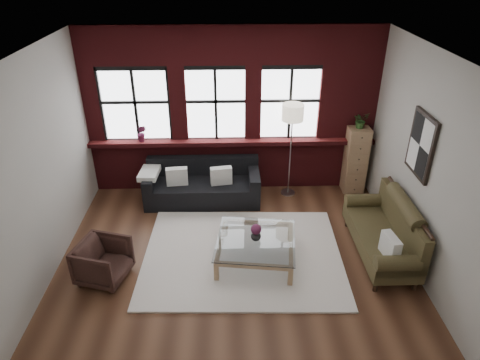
{
  "coord_description": "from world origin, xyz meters",
  "views": [
    {
      "loc": [
        -0.08,
        -5.27,
        4.4
      ],
      "look_at": [
        0.1,
        0.6,
        1.15
      ],
      "focal_mm": 32.0,
      "sensor_mm": 36.0,
      "label": 1
    }
  ],
  "objects_px": {
    "coffee_table": "(256,250)",
    "armchair": "(103,261)",
    "vase": "(256,235)",
    "drawer_chest": "(355,159)",
    "dark_sofa": "(203,182)",
    "floor_lamp": "(291,148)",
    "vintage_settee": "(382,229)"
  },
  "relations": [
    {
      "from": "coffee_table",
      "to": "armchair",
      "type": "bearing_deg",
      "value": -171.16
    },
    {
      "from": "vase",
      "to": "drawer_chest",
      "type": "relative_size",
      "value": 0.12
    },
    {
      "from": "coffee_table",
      "to": "vase",
      "type": "bearing_deg",
      "value": 90.0
    },
    {
      "from": "armchair",
      "to": "vase",
      "type": "xyz_separation_m",
      "value": [
        2.27,
        0.35,
        0.16
      ]
    },
    {
      "from": "armchair",
      "to": "drawer_chest",
      "type": "bearing_deg",
      "value": -43.74
    },
    {
      "from": "vase",
      "to": "dark_sofa",
      "type": "bearing_deg",
      "value": 116.23
    },
    {
      "from": "floor_lamp",
      "to": "coffee_table",
      "type": "bearing_deg",
      "value": -110.88
    },
    {
      "from": "armchair",
      "to": "vase",
      "type": "distance_m",
      "value": 2.3
    },
    {
      "from": "coffee_table",
      "to": "vase",
      "type": "xyz_separation_m",
      "value": [
        0.0,
        0.0,
        0.28
      ]
    },
    {
      "from": "dark_sofa",
      "to": "vintage_settee",
      "type": "bearing_deg",
      "value": -31.67
    },
    {
      "from": "dark_sofa",
      "to": "vase",
      "type": "distance_m",
      "value": 2.06
    },
    {
      "from": "coffee_table",
      "to": "vintage_settee",
      "type": "bearing_deg",
      "value": 1.99
    },
    {
      "from": "coffee_table",
      "to": "floor_lamp",
      "type": "height_order",
      "value": "floor_lamp"
    },
    {
      "from": "coffee_table",
      "to": "vase",
      "type": "height_order",
      "value": "vase"
    },
    {
      "from": "dark_sofa",
      "to": "vase",
      "type": "relative_size",
      "value": 13.15
    },
    {
      "from": "vintage_settee",
      "to": "vase",
      "type": "relative_size",
      "value": 11.35
    },
    {
      "from": "armchair",
      "to": "floor_lamp",
      "type": "bearing_deg",
      "value": -35.7
    },
    {
      "from": "drawer_chest",
      "to": "floor_lamp",
      "type": "relative_size",
      "value": 0.67
    },
    {
      "from": "drawer_chest",
      "to": "vase",
      "type": "bearing_deg",
      "value": -133.85
    },
    {
      "from": "armchair",
      "to": "drawer_chest",
      "type": "height_order",
      "value": "drawer_chest"
    },
    {
      "from": "vintage_settee",
      "to": "drawer_chest",
      "type": "bearing_deg",
      "value": 86.58
    },
    {
      "from": "vase",
      "to": "floor_lamp",
      "type": "bearing_deg",
      "value": 69.12
    },
    {
      "from": "coffee_table",
      "to": "floor_lamp",
      "type": "relative_size",
      "value": 0.6
    },
    {
      "from": "vase",
      "to": "floor_lamp",
      "type": "relative_size",
      "value": 0.08
    },
    {
      "from": "armchair",
      "to": "floor_lamp",
      "type": "height_order",
      "value": "floor_lamp"
    },
    {
      "from": "armchair",
      "to": "vase",
      "type": "height_order",
      "value": "armchair"
    },
    {
      "from": "armchair",
      "to": "dark_sofa",
      "type": "bearing_deg",
      "value": -15.63
    },
    {
      "from": "dark_sofa",
      "to": "vintage_settee",
      "type": "distance_m",
      "value": 3.39
    },
    {
      "from": "dark_sofa",
      "to": "coffee_table",
      "type": "relative_size",
      "value": 1.81
    },
    {
      "from": "armchair",
      "to": "drawer_chest",
      "type": "distance_m",
      "value": 5.06
    },
    {
      "from": "vintage_settee",
      "to": "floor_lamp",
      "type": "xyz_separation_m",
      "value": [
        -1.19,
        1.98,
        0.51
      ]
    },
    {
      "from": "vase",
      "to": "drawer_chest",
      "type": "height_order",
      "value": "drawer_chest"
    }
  ]
}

